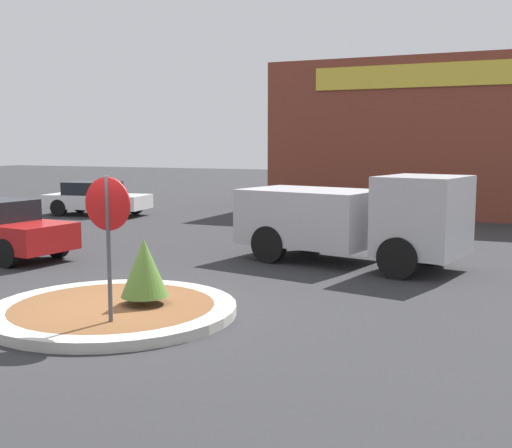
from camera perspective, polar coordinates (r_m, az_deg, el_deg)
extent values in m
plane|color=#2D2D30|center=(11.64, -12.55, -7.87)|extent=(120.00, 120.00, 0.00)
cylinder|color=#BCB7AD|center=(11.62, -12.57, -7.46)|extent=(4.33, 4.33, 0.17)
cylinder|color=brown|center=(11.62, -12.57, -7.45)|extent=(3.55, 3.55, 0.17)
cylinder|color=#4C4C51|center=(10.35, -12.93, -2.70)|extent=(0.07, 0.07, 2.49)
cylinder|color=#B71414|center=(10.24, -13.06, 1.75)|extent=(0.84, 0.03, 0.84)
cylinder|color=brown|center=(11.54, -9.84, -6.67)|extent=(0.08, 0.08, 0.14)
cone|color=#4C752D|center=(11.42, -9.90, -3.81)|extent=(0.84, 0.84, 1.03)
cube|color=#B2B2B7|center=(15.29, 14.62, 0.73)|extent=(2.15, 2.41, 1.83)
cube|color=#B2B2B7|center=(16.58, 4.86, 0.67)|extent=(3.69, 2.82, 1.40)
cube|color=black|center=(15.06, 16.87, 1.78)|extent=(0.41, 1.86, 0.64)
cylinder|color=black|center=(16.41, 15.22, -1.91)|extent=(0.97, 0.42, 0.94)
cylinder|color=black|center=(14.53, 12.49, -2.98)|extent=(0.97, 0.42, 0.94)
cylinder|color=black|center=(17.84, 4.78, -0.97)|extent=(0.97, 0.42, 0.94)
cylinder|color=black|center=(16.13, 1.14, -1.82)|extent=(0.97, 0.42, 0.94)
cube|color=brown|center=(28.95, 16.92, 7.29)|extent=(14.52, 6.00, 6.42)
cube|color=gold|center=(26.08, 16.30, 12.65)|extent=(10.17, 0.08, 0.90)
cylinder|color=black|center=(17.64, -17.22, -1.73)|extent=(0.74, 0.27, 0.72)
cylinder|color=black|center=(16.61, -21.30, -2.43)|extent=(0.74, 0.27, 0.72)
cube|color=silver|center=(27.66, -13.91, 1.97)|extent=(4.47, 2.36, 0.58)
cube|color=black|center=(27.72, -14.33, 3.12)|extent=(2.24, 1.84, 0.53)
cylinder|color=black|center=(27.78, -10.68, 1.59)|extent=(0.72, 0.29, 0.70)
cylinder|color=black|center=(26.32, -12.29, 1.25)|extent=(0.72, 0.29, 0.70)
cylinder|color=black|center=(29.06, -15.35, 1.70)|extent=(0.72, 0.29, 0.70)
cylinder|color=black|center=(27.67, -17.13, 1.37)|extent=(0.72, 0.29, 0.70)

